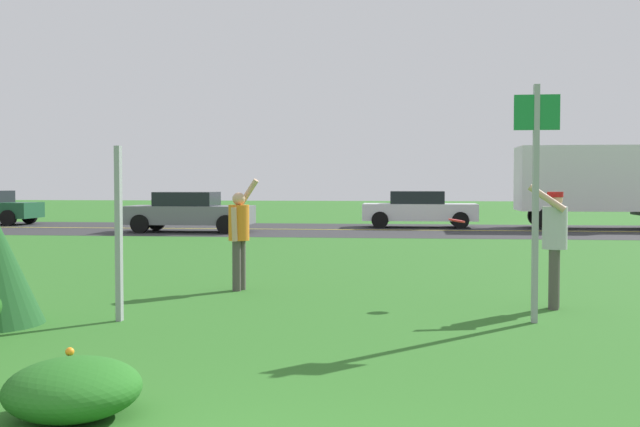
% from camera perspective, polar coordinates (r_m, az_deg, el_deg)
% --- Properties ---
extents(ground_plane, '(120.00, 120.00, 0.00)m').
position_cam_1_polar(ground_plane, '(16.12, 2.79, -3.98)').
color(ground_plane, '#2D6B23').
extents(highway_strip, '(120.00, 8.52, 0.01)m').
position_cam_1_polar(highway_strip, '(28.61, 4.44, -1.24)').
color(highway_strip, '#2D2D30').
rests_on(highway_strip, ground).
extents(highway_center_stripe, '(120.00, 0.16, 0.00)m').
position_cam_1_polar(highway_center_stripe, '(28.61, 4.44, -1.23)').
color(highway_center_stripe, yellow).
rests_on(highway_center_stripe, ground).
extents(daylily_clump_front_left, '(1.01, 1.05, 0.48)m').
position_cam_1_polar(daylily_clump_front_left, '(6.08, -18.09, -12.43)').
color(daylily_clump_front_left, '#23661E').
rests_on(daylily_clump_front_left, ground).
extents(sign_post_near_path, '(0.07, 0.10, 2.24)m').
position_cam_1_polar(sign_post_near_path, '(9.96, -14.92, -1.48)').
color(sign_post_near_path, '#93969B').
rests_on(sign_post_near_path, ground).
extents(sign_post_by_roadside, '(0.56, 0.10, 2.99)m').
position_cam_1_polar(sign_post_by_roadside, '(9.86, 15.95, 2.41)').
color(sign_post_by_roadside, '#93969B').
rests_on(sign_post_by_roadside, ground).
extents(person_thrower_orange_shirt, '(0.48, 0.52, 1.84)m').
position_cam_1_polar(person_thrower_orange_shirt, '(12.46, -6.12, -1.36)').
color(person_thrower_orange_shirt, orange).
rests_on(person_thrower_orange_shirt, ground).
extents(person_catcher_red_cap_gray_shirt, '(0.57, 0.53, 1.75)m').
position_cam_1_polar(person_catcher_red_cap_gray_shirt, '(11.07, 17.24, -1.72)').
color(person_catcher_red_cap_gray_shirt, '#B2B2B7').
rests_on(person_catcher_red_cap_gray_shirt, ground).
extents(frisbee_red, '(0.25, 0.25, 0.07)m').
position_cam_1_polar(frisbee_red, '(11.46, 10.26, -0.54)').
color(frisbee_red, red).
extents(car_gray_center_left, '(4.50, 2.00, 1.45)m').
position_cam_1_polar(car_gray_center_left, '(27.76, -9.83, 0.15)').
color(car_gray_center_left, slate).
rests_on(car_gray_center_left, ground).
extents(car_white_center_right, '(4.50, 2.00, 1.45)m').
position_cam_1_polar(car_white_center_right, '(30.47, 7.47, 0.35)').
color(car_white_center_right, silver).
rests_on(car_white_center_right, ground).
extents(box_truck_black, '(6.70, 2.46, 3.20)m').
position_cam_1_polar(box_truck_black, '(31.37, 20.47, 2.22)').
color(box_truck_black, black).
rests_on(box_truck_black, ground).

